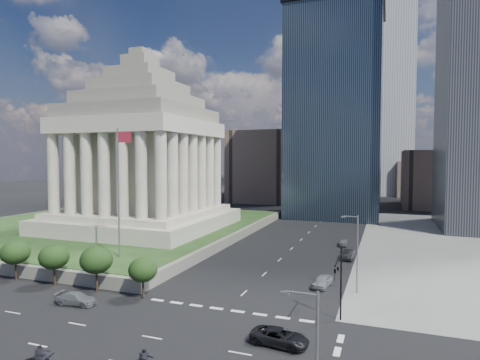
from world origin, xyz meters
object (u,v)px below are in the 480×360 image
at_px(war_memorial, 141,139).
at_px(flagpole, 119,185).
at_px(parked_sedan_mid, 348,255).
at_px(motorcycle_trail, 39,357).
at_px(traffic_signal_ne, 339,276).
at_px(parked_sedan_near, 322,281).
at_px(pickup_truck, 280,337).
at_px(street_lamp_north, 356,249).
at_px(parked_sedan_far, 343,242).
at_px(suv_grey, 76,299).

bearing_deg(war_memorial, flagpole, -63.11).
bearing_deg(parked_sedan_mid, motorcycle_trail, -110.73).
bearing_deg(traffic_signal_ne, flagpole, 163.29).
relative_size(traffic_signal_ne, parked_sedan_near, 1.73).
bearing_deg(pickup_truck, street_lamp_north, -12.09).
bearing_deg(parked_sedan_far, motorcycle_trail, -107.07).
distance_m(flagpole, street_lamp_north, 35.95).
bearing_deg(parked_sedan_near, pickup_truck, -84.70).
relative_size(parked_sedan_far, motorcycle_trail, 1.39).
xyz_separation_m(flagpole, parked_sedan_mid, (32.71, 18.44, -12.33)).
bearing_deg(parked_sedan_near, parked_sedan_far, 98.87).
relative_size(parked_sedan_mid, motorcycle_trail, 1.72).
bearing_deg(war_memorial, pickup_truck, -43.88).
bearing_deg(parked_sedan_far, suv_grey, -119.90).
bearing_deg(pickup_truck, parked_sedan_near, 1.89).
bearing_deg(motorcycle_trail, flagpole, 99.85).
bearing_deg(parked_sedan_near, parked_sedan_mid, 92.37).
height_order(flagpole, parked_sedan_far, flagpole).
height_order(flagpole, street_lamp_north, flagpole).
bearing_deg(war_memorial, motorcycle_trail, -64.33).
relative_size(flagpole, parked_sedan_far, 5.21).
height_order(traffic_signal_ne, pickup_truck, traffic_signal_ne).
bearing_deg(suv_grey, pickup_truck, -100.17).
distance_m(war_memorial, motorcycle_trail, 60.39).
relative_size(street_lamp_north, parked_sedan_near, 2.16).
bearing_deg(motorcycle_trail, parked_sedan_mid, 51.37).
relative_size(war_memorial, motorcycle_trail, 14.16).
height_order(war_memorial, parked_sedan_mid, war_memorial).
bearing_deg(parked_sedan_far, parked_sedan_near, -88.97).
bearing_deg(suv_grey, flagpole, 11.55).
height_order(traffic_signal_ne, motorcycle_trail, traffic_signal_ne).
relative_size(war_memorial, parked_sedan_far, 10.15).
bearing_deg(war_memorial, street_lamp_north, -25.92).
bearing_deg(parked_sedan_near, traffic_signal_ne, -65.12).
height_order(war_memorial, street_lamp_north, war_memorial).
bearing_deg(traffic_signal_ne, war_memorial, 143.58).
distance_m(street_lamp_north, pickup_truck, 18.76).
xyz_separation_m(pickup_truck, motorcycle_trail, (-17.25, -10.98, 0.27)).
bearing_deg(motorcycle_trail, traffic_signal_ne, 23.04).
height_order(suv_grey, motorcycle_trail, motorcycle_trail).
xyz_separation_m(parked_sedan_far, motorcycle_trail, (-18.38, -56.22, 0.37)).
bearing_deg(street_lamp_north, parked_sedan_near, 168.34).
xyz_separation_m(parked_sedan_near, parked_sedan_far, (0.00, 27.08, -0.13)).
bearing_deg(traffic_signal_ne, parked_sedan_near, 106.01).
bearing_deg(flagpole, parked_sedan_mid, 29.41).
height_order(pickup_truck, parked_sedan_near, parked_sedan_near).
relative_size(flagpole, street_lamp_north, 2.00).
relative_size(war_memorial, pickup_truck, 7.19).
relative_size(suv_grey, parked_sedan_mid, 1.03).
bearing_deg(parked_sedan_far, flagpole, -135.74).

